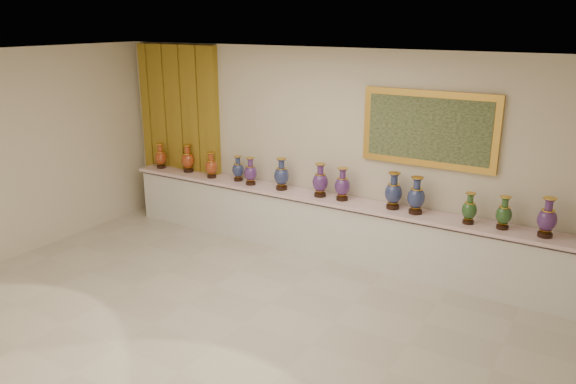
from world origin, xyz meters
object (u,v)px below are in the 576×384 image
at_px(vase_1, 188,160).
at_px(vase_2, 211,166).
at_px(counter, 333,228).
at_px(vase_0, 161,157).

xyz_separation_m(vase_1, vase_2, (0.56, -0.08, -0.02)).
bearing_deg(counter, vase_0, -179.51).
relative_size(vase_1, vase_2, 1.10).
distance_m(vase_0, vase_1, 0.57).
relative_size(vase_0, vase_1, 0.92).
xyz_separation_m(counter, vase_1, (-2.76, 0.02, 0.67)).
bearing_deg(vase_1, vase_0, -175.16).
xyz_separation_m(vase_0, vase_2, (1.14, -0.03, -0.00)).
bearing_deg(vase_0, vase_1, 4.84).
distance_m(counter, vase_1, 2.84).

